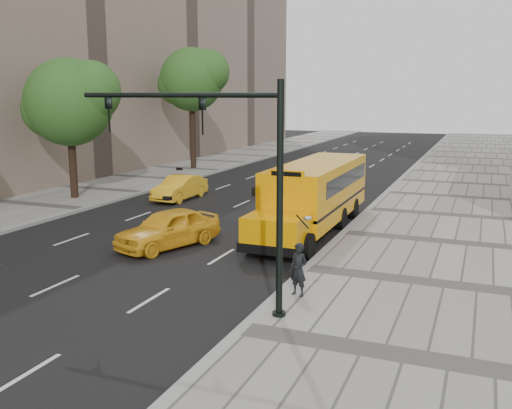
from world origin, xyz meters
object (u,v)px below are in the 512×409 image
at_px(tree_b, 70,101).
at_px(taxi_near, 168,228).
at_px(taxi_far, 180,188).
at_px(school_bus, 316,190).
at_px(pedestrian, 299,270).
at_px(tree_c, 193,79).
at_px(traffic_signal, 230,168).

bearing_deg(tree_b, taxi_near, -34.28).
bearing_deg(taxi_far, taxi_near, -61.61).
xyz_separation_m(school_bus, pedestrian, (2.10, -9.10, -0.82)).
bearing_deg(pedestrian, taxi_near, 169.33).
height_order(tree_b, taxi_far, tree_b).
height_order(tree_c, taxi_near, tree_c).
relative_size(tree_c, school_bus, 0.84).
bearing_deg(tree_c, pedestrian, -56.19).
bearing_deg(taxi_far, traffic_signal, -54.60).
bearing_deg(tree_b, school_bus, -6.67).
height_order(tree_c, taxi_far, tree_c).
bearing_deg(pedestrian, tree_b, 166.47).
xyz_separation_m(school_bus, taxi_far, (-9.37, 4.11, -1.07)).
bearing_deg(school_bus, pedestrian, -76.99).
bearing_deg(school_bus, tree_b, 173.33).
distance_m(taxi_near, pedestrian, 7.68).
bearing_deg(pedestrian, taxi_far, 149.95).
relative_size(school_bus, taxi_near, 2.56).
height_order(taxi_far, traffic_signal, traffic_signal).
xyz_separation_m(school_bus, traffic_signal, (0.69, -10.79, 2.33)).
height_order(tree_b, traffic_signal, tree_b).
distance_m(tree_b, traffic_signal, 20.07).
distance_m(tree_b, school_bus, 15.50).
distance_m(taxi_near, taxi_far, 10.57).
distance_m(pedestrian, traffic_signal, 3.84).
xyz_separation_m(tree_c, taxi_near, (10.34, -21.60, -6.45)).
height_order(taxi_near, pedestrian, pedestrian).
height_order(taxi_near, taxi_far, taxi_near).
bearing_deg(taxi_near, tree_b, 165.89).
bearing_deg(tree_c, school_bus, -47.54).
xyz_separation_m(tree_b, taxi_near, (10.34, -7.05, -4.87)).
relative_size(tree_c, pedestrian, 6.07).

